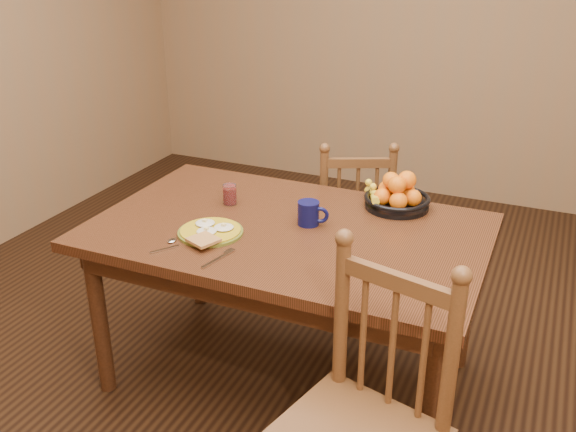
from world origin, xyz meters
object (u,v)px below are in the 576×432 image
at_px(chair_far, 352,224).
at_px(chair_near, 362,429).
at_px(dining_table, 288,246).
at_px(breakfast_plate, 210,231).
at_px(coffee_mug, 309,213).
at_px(fruit_bowl, 396,195).

height_order(chair_far, chair_near, chair_near).
relative_size(dining_table, breakfast_plate, 5.27).
xyz_separation_m(chair_near, coffee_mug, (-0.49, 0.79, 0.31)).
height_order(coffee_mug, fruit_bowl, fruit_bowl).
bearing_deg(breakfast_plate, chair_far, 73.34).
relative_size(coffee_mug, fruit_bowl, 0.41).
relative_size(chair_far, fruit_bowl, 2.80).
distance_m(breakfast_plate, fruit_bowl, 0.83).
distance_m(chair_far, chair_near, 1.60).
xyz_separation_m(breakfast_plate, fruit_bowl, (0.61, 0.57, 0.04)).
bearing_deg(coffee_mug, chair_far, 93.05).
bearing_deg(coffee_mug, breakfast_plate, -143.01).
relative_size(dining_table, coffee_mug, 11.96).
bearing_deg(chair_near, breakfast_plate, 161.12).
bearing_deg(chair_far, coffee_mug, 68.68).
bearing_deg(dining_table, chair_near, -52.27).
bearing_deg(dining_table, breakfast_plate, -144.12).
height_order(chair_near, breakfast_plate, chair_near).
xyz_separation_m(chair_far, chair_near, (0.53, -1.51, 0.05)).
distance_m(chair_near, breakfast_plate, 1.02).
height_order(dining_table, chair_near, chair_near).
bearing_deg(breakfast_plate, coffee_mug, 36.99).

